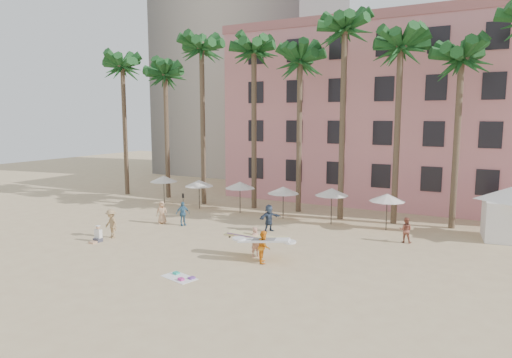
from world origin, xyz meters
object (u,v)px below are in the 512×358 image
Objects in this scene: pink_hotel at (422,116)px; carrier_yellow at (256,240)px; carrier_white at (264,246)px; cabana at (510,209)px.

pink_hotel is 24.78m from carrier_yellow.
carrier_white is at bearing -37.51° from carrier_yellow.
carrier_yellow is 1.12× the size of carrier_white.
cabana is 1.73× the size of carrier_white.
carrier_yellow is at bearing 142.49° from carrier_white.
pink_hotel is 10.74× the size of carrier_yellow.
carrier_yellow is (-5.14, -23.21, -7.01)m from pink_hotel.
pink_hotel is at bearing 79.91° from carrier_white.
pink_hotel is 25.27m from carrier_white.
carrier_white is (-11.81, -11.72, -1.11)m from cabana.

